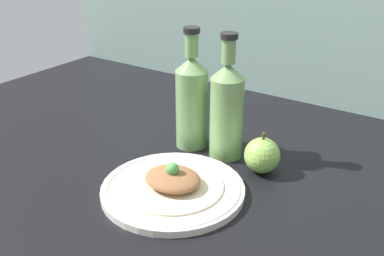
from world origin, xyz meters
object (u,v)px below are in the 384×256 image
plate (173,189)px  apple (262,155)px  plated_food (173,181)px  cider_bottle_left (192,100)px  cider_bottle_right (227,108)px

plate → apple: 20.13cm
plate → plated_food: plated_food is taller
plate → apple: size_ratio=3.11×
plate → cider_bottle_left: cider_bottle_left is taller
cider_bottle_left → plate: bearing=-66.0°
plate → cider_bottle_left: (-8.44, 18.94, 10.44)cm
cider_bottle_left → cider_bottle_right: bearing=0.0°
plate → plated_food: size_ratio=1.42×
cider_bottle_right → plated_food: bearing=-91.9°
plate → apple: (10.44, 16.97, 2.86)cm
plated_food → apple: (10.44, 16.97, 1.03)cm
cider_bottle_left → plated_food: bearing=-66.0°
plate → apple: apple is taller
plated_food → cider_bottle_left: (-8.44, 18.94, 8.61)cm
plate → cider_bottle_right: size_ratio=1.01×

